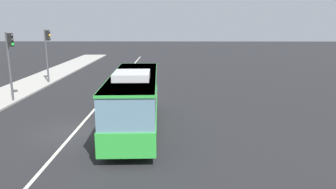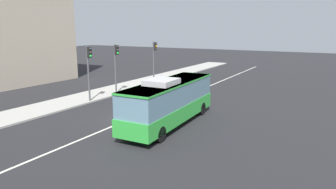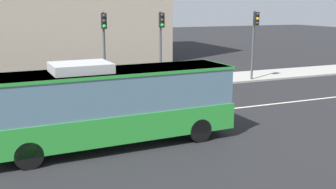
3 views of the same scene
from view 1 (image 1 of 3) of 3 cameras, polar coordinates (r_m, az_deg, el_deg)
ground_plane at (r=18.63m, az=-16.14°, el=-6.33°), size 160.00×160.00×0.00m
lane_centre_line at (r=18.62m, az=-16.14°, el=-6.31°), size 76.00×0.16×0.01m
transit_bus at (r=17.88m, az=-6.02°, el=-0.64°), size 10.09×2.90×3.46m
traffic_light_near_corner at (r=26.22m, az=-26.25°, el=6.32°), size 0.35×0.62×5.20m
traffic_light_mid_block at (r=33.03m, az=-20.64°, el=7.93°), size 0.32×0.62×5.20m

